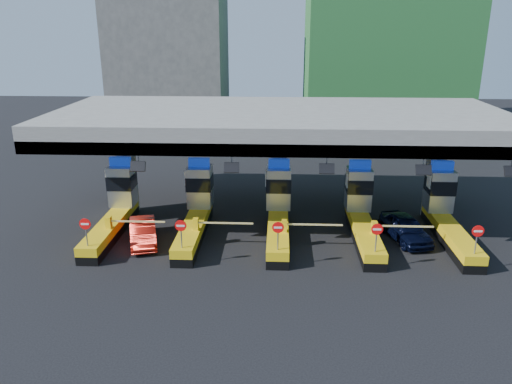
{
  "coord_description": "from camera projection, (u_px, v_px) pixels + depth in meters",
  "views": [
    {
      "loc": [
        -0.01,
        -28.13,
        12.02
      ],
      "look_at": [
        -1.34,
        0.0,
        2.58
      ],
      "focal_mm": 35.0,
      "sensor_mm": 36.0,
      "label": 1
    }
  ],
  "objects": [
    {
      "name": "toll_lane_far_left",
      "position": [
        116.0,
        207.0,
        30.73
      ],
      "size": [
        4.43,
        8.0,
        4.16
      ],
      "color": "black",
      "rests_on": "ground"
    },
    {
      "name": "toll_lane_right",
      "position": [
        361.0,
        211.0,
        30.06
      ],
      "size": [
        4.43,
        8.0,
        4.16
      ],
      "color": "black",
      "rests_on": "ground"
    },
    {
      "name": "van",
      "position": [
        406.0,
        228.0,
        29.2
      ],
      "size": [
        2.75,
        4.65,
        1.48
      ],
      "primitive_type": "imported",
      "rotation": [
        0.0,
        0.0,
        0.24
      ],
      "color": "black",
      "rests_on": "ground"
    },
    {
      "name": "toll_lane_far_right",
      "position": [
        445.0,
        212.0,
        29.83
      ],
      "size": [
        4.43,
        8.0,
        4.16
      ],
      "color": "black",
      "rests_on": "ground"
    },
    {
      "name": "toll_canopy",
      "position": [
        280.0,
        124.0,
        31.23
      ],
      "size": [
        28.0,
        12.09,
        7.0
      ],
      "color": "slate",
      "rests_on": "ground"
    },
    {
      "name": "toll_lane_left",
      "position": [
        197.0,
        208.0,
        30.51
      ],
      "size": [
        4.43,
        8.0,
        4.16
      ],
      "color": "black",
      "rests_on": "ground"
    },
    {
      "name": "toll_lane_center",
      "position": [
        278.0,
        209.0,
        30.28
      ],
      "size": [
        4.43,
        8.0,
        4.16
      ],
      "color": "black",
      "rests_on": "ground"
    },
    {
      "name": "bg_building_concrete",
      "position": [
        169.0,
        51.0,
        62.33
      ],
      "size": [
        14.0,
        10.0,
        18.0
      ],
      "primitive_type": "cube",
      "color": "#4C4C49",
      "rests_on": "ground"
    },
    {
      "name": "bg_building_scaffold",
      "position": [
        389.0,
        7.0,
        55.78
      ],
      "size": [
        18.0,
        12.0,
        28.0
      ],
      "primitive_type": "cube",
      "color": "#1E5926",
      "rests_on": "ground"
    },
    {
      "name": "red_car",
      "position": [
        143.0,
        232.0,
        28.79
      ],
      "size": [
        2.52,
        4.32,
        1.35
      ],
      "primitive_type": "imported",
      "rotation": [
        0.0,
        0.0,
        0.29
      ],
      "color": "red",
      "rests_on": "ground"
    },
    {
      "name": "ground",
      "position": [
        278.0,
        232.0,
        30.46
      ],
      "size": [
        120.0,
        120.0,
        0.0
      ],
      "primitive_type": "plane",
      "color": "black",
      "rests_on": "ground"
    }
  ]
}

